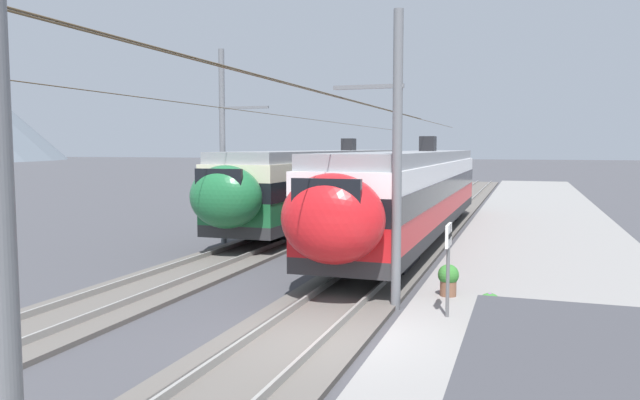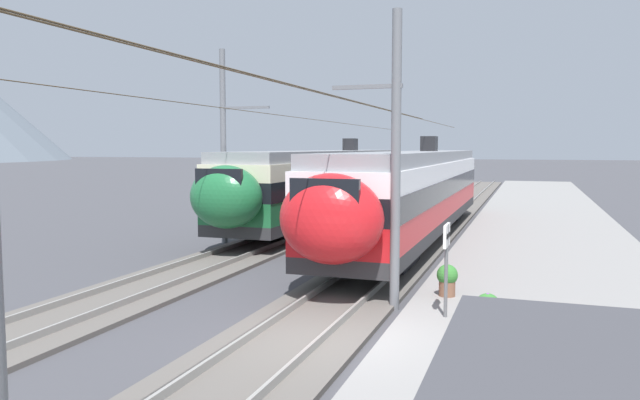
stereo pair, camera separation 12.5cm
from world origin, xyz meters
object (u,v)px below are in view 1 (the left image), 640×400
at_px(train_near_platform, 413,191).
at_px(catenary_mast_mid, 392,155).
at_px(train_far_track, 327,181).
at_px(platform_sign, 448,249).
at_px(potted_plant_by_shelter, 490,310).
at_px(potted_plant_platform_edge, 448,278).
at_px(catenary_mast_far_side, 226,144).

height_order(train_near_platform, catenary_mast_mid, catenary_mast_mid).
height_order(train_far_track, platform_sign, train_far_track).
bearing_deg(potted_plant_by_shelter, platform_sign, 56.70).
bearing_deg(potted_plant_platform_edge, platform_sign, -173.65).
xyz_separation_m(train_far_track, potted_plant_by_shelter, (-18.04, -9.42, -1.53)).
bearing_deg(potted_plant_by_shelter, catenary_mast_mid, 52.11).
relative_size(train_far_track, potted_plant_by_shelter, 33.25).
relative_size(catenary_mast_far_side, potted_plant_by_shelter, 65.43).
relative_size(train_far_track, platform_sign, 11.95).
bearing_deg(platform_sign, train_near_platform, 13.83).
xyz_separation_m(catenary_mast_mid, catenary_mast_far_side, (8.01, 8.73, 0.34)).
distance_m(catenary_mast_far_side, potted_plant_by_shelter, 15.38).
height_order(catenary_mast_mid, potted_plant_by_shelter, catenary_mast_mid).
distance_m(train_far_track, potted_plant_platform_edge, 17.62).
relative_size(train_far_track, potted_plant_platform_edge, 30.73).
xyz_separation_m(train_far_track, catenary_mast_mid, (-16.11, -6.94, 1.61)).
height_order(train_far_track, potted_plant_by_shelter, train_far_track).
bearing_deg(catenary_mast_mid, catenary_mast_far_side, 47.46).
xyz_separation_m(train_near_platform, train_far_track, (5.63, 5.58, 0.00)).
bearing_deg(catenary_mast_mid, train_far_track, 23.30).
relative_size(catenary_mast_mid, platform_sign, 23.52).
xyz_separation_m(potted_plant_platform_edge, potted_plant_by_shelter, (-2.55, -1.15, -0.06)).
bearing_deg(potted_plant_platform_edge, train_far_track, 28.10).
xyz_separation_m(platform_sign, potted_plant_by_shelter, (-0.61, -0.93, -1.12)).
bearing_deg(platform_sign, potted_plant_platform_edge, 6.35).
relative_size(catenary_mast_mid, potted_plant_platform_edge, 60.46).
bearing_deg(platform_sign, train_far_track, 25.96).
bearing_deg(train_far_track, catenary_mast_mid, -156.70).
height_order(catenary_mast_mid, platform_sign, catenary_mast_mid).
distance_m(catenary_mast_mid, platform_sign, 2.86).
height_order(catenary_mast_mid, catenary_mast_far_side, catenary_mast_far_side).
distance_m(platform_sign, potted_plant_by_shelter, 1.58).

